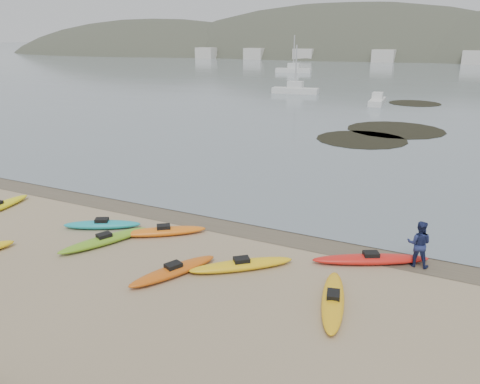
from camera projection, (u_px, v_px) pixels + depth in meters
The scene contains 8 objects.
ground at pixel (240, 223), 21.16m from camera, with size 600.00×600.00×0.00m, color tan.
wet_sand at pixel (237, 226), 20.91m from camera, with size 60.00×60.00×0.00m, color brown.
water at pixel (464, 51), 276.33m from camera, with size 1200.00×1200.00×0.00m, color slate.
kayaks at pixel (190, 250), 18.14m from camera, with size 23.62×10.01×0.34m.
person_east at pixel (419, 244), 16.99m from camera, with size 0.86×0.67×1.76m, color navy.
kelp_mats at pixel (392, 124), 44.89m from camera, with size 9.77×31.65×0.04m.
moored_boats at pixel (479, 79), 86.98m from camera, with size 78.95×80.76×1.20m.
far_town at pixel (470, 58), 141.34m from camera, with size 199.00×5.00×4.00m.
Camera 1 is at (8.70, -17.60, 8.04)m, focal length 35.00 mm.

